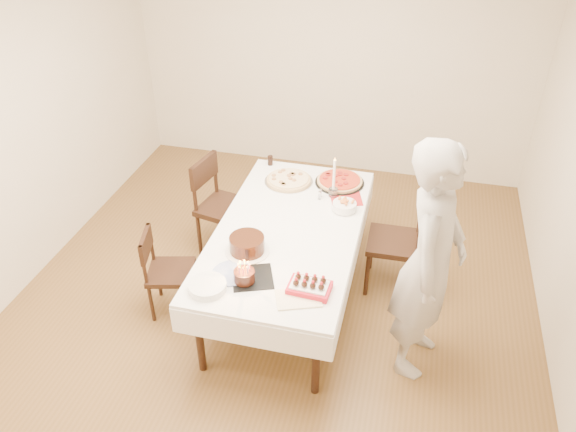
% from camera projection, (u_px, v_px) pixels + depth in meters
% --- Properties ---
extents(floor, '(5.00, 5.00, 0.00)m').
position_uv_depth(floor, '(275.00, 298.00, 4.98)').
color(floor, brown).
rests_on(floor, ground).
extents(wall_back, '(4.50, 0.04, 2.70)m').
position_uv_depth(wall_back, '(332.00, 58.00, 6.22)').
color(wall_back, beige).
rests_on(wall_back, floor).
extents(wall_left, '(0.04, 5.00, 2.70)m').
position_uv_depth(wall_left, '(13.00, 133.00, 4.67)').
color(wall_left, beige).
rests_on(wall_left, floor).
extents(dining_table, '(1.73, 2.38, 0.75)m').
position_uv_depth(dining_table, '(288.00, 264.00, 4.78)').
color(dining_table, white).
rests_on(dining_table, floor).
extents(chair_right_savory, '(0.49, 0.49, 0.95)m').
position_uv_depth(chair_right_savory, '(394.00, 242.00, 4.87)').
color(chair_right_savory, black).
rests_on(chair_right_savory, floor).
extents(chair_left_savory, '(0.58, 0.58, 0.96)m').
position_uv_depth(chair_left_savory, '(225.00, 208.00, 5.31)').
color(chair_left_savory, black).
rests_on(chair_left_savory, floor).
extents(chair_left_dessert, '(0.49, 0.49, 0.79)m').
position_uv_depth(chair_left_dessert, '(171.00, 272.00, 4.67)').
color(chair_left_dessert, black).
rests_on(chair_left_dessert, floor).
extents(person, '(0.58, 0.76, 1.89)m').
position_uv_depth(person, '(430.00, 262.00, 3.90)').
color(person, '#B3AFA9').
rests_on(person, floor).
extents(pizza_white, '(0.57, 0.57, 0.04)m').
position_uv_depth(pizza_white, '(289.00, 180.00, 5.17)').
color(pizza_white, beige).
rests_on(pizza_white, dining_table).
extents(pizza_pepperoni, '(0.54, 0.54, 0.04)m').
position_uv_depth(pizza_pepperoni, '(340.00, 181.00, 5.15)').
color(pizza_pepperoni, red).
rests_on(pizza_pepperoni, dining_table).
extents(red_placemat, '(0.34, 0.34, 0.01)m').
position_uv_depth(red_placemat, '(346.00, 198.00, 4.95)').
color(red_placemat, '#B21E1E').
rests_on(red_placemat, dining_table).
extents(pasta_bowl, '(0.23, 0.23, 0.07)m').
position_uv_depth(pasta_bowl, '(344.00, 206.00, 4.77)').
color(pasta_bowl, white).
rests_on(pasta_bowl, dining_table).
extents(taper_candle, '(0.10, 0.10, 0.38)m').
position_uv_depth(taper_candle, '(334.00, 177.00, 4.88)').
color(taper_candle, white).
rests_on(taper_candle, dining_table).
extents(shaker_pair, '(0.07, 0.07, 0.08)m').
position_uv_depth(shaker_pair, '(320.00, 195.00, 4.92)').
color(shaker_pair, white).
rests_on(shaker_pair, dining_table).
extents(cola_glass, '(0.06, 0.06, 0.09)m').
position_uv_depth(cola_glass, '(270.00, 160.00, 5.42)').
color(cola_glass, black).
rests_on(cola_glass, dining_table).
extents(layer_cake, '(0.39, 0.39, 0.13)m').
position_uv_depth(layer_cake, '(247.00, 245.00, 4.28)').
color(layer_cake, black).
rests_on(layer_cake, dining_table).
extents(cake_board, '(0.38, 0.38, 0.01)m').
position_uv_depth(cake_board, '(253.00, 278.00, 4.06)').
color(cake_board, black).
rests_on(cake_board, dining_table).
extents(birthday_cake, '(0.19, 0.19, 0.15)m').
position_uv_depth(birthday_cake, '(244.00, 272.00, 3.98)').
color(birthday_cake, '#37170F').
rests_on(birthday_cake, dining_table).
extents(strawberry_box, '(0.31, 0.22, 0.07)m').
position_uv_depth(strawberry_box, '(309.00, 287.00, 3.93)').
color(strawberry_box, red).
rests_on(strawberry_box, dining_table).
extents(box_lid, '(0.36, 0.30, 0.03)m').
position_uv_depth(box_lid, '(298.00, 299.00, 3.88)').
color(box_lid, beige).
rests_on(box_lid, dining_table).
extents(plate_stack, '(0.34, 0.34, 0.06)m').
position_uv_depth(plate_stack, '(207.00, 286.00, 3.95)').
color(plate_stack, white).
rests_on(plate_stack, dining_table).
extents(china_plate, '(0.38, 0.38, 0.01)m').
position_uv_depth(china_plate, '(232.00, 273.00, 4.10)').
color(china_plate, white).
rests_on(china_plate, dining_table).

